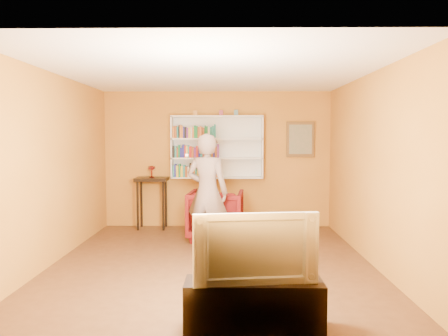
# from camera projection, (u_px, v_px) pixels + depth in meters

# --- Properties ---
(room_shell) EXTENTS (5.30, 5.80, 2.88)m
(room_shell) POSITION_uv_depth(u_px,v_px,m) (212.00, 191.00, 6.25)
(room_shell) COLOR #472B17
(room_shell) RESTS_ON ground
(bookshelf) EXTENTS (1.80, 0.29, 1.23)m
(bookshelf) POSITION_uv_depth(u_px,v_px,m) (217.00, 147.00, 8.62)
(bookshelf) COLOR silver
(bookshelf) RESTS_ON room_shell
(books_row_lower) EXTENTS (0.87, 0.19, 0.27)m
(books_row_lower) POSITION_uv_depth(u_px,v_px,m) (195.00, 171.00, 8.55)
(books_row_lower) COLOR teal
(books_row_lower) RESTS_ON bookshelf
(books_row_middle) EXTENTS (0.90, 0.19, 0.26)m
(books_row_middle) POSITION_uv_depth(u_px,v_px,m) (197.00, 152.00, 8.53)
(books_row_middle) COLOR black
(books_row_middle) RESTS_ON bookshelf
(books_row_upper) EXTENTS (0.83, 0.19, 0.27)m
(books_row_upper) POSITION_uv_depth(u_px,v_px,m) (194.00, 132.00, 8.50)
(books_row_upper) COLOR #C56C27
(books_row_upper) RESTS_ON bookshelf
(ornament_left) EXTENTS (0.07, 0.07, 0.10)m
(ornament_left) POSITION_uv_depth(u_px,v_px,m) (195.00, 113.00, 8.52)
(ornament_left) COLOR #BF8136
(ornament_left) RESTS_ON bookshelf
(ornament_centre) EXTENTS (0.08, 0.08, 0.10)m
(ornament_centre) POSITION_uv_depth(u_px,v_px,m) (221.00, 113.00, 8.51)
(ornament_centre) COLOR #943147
(ornament_centre) RESTS_ON bookshelf
(ornament_right) EXTENTS (0.08, 0.08, 0.11)m
(ornament_right) POSITION_uv_depth(u_px,v_px,m) (236.00, 113.00, 8.51)
(ornament_right) COLOR #466974
(ornament_right) RESTS_ON bookshelf
(framed_painting) EXTENTS (0.55, 0.05, 0.70)m
(framed_painting) POSITION_uv_depth(u_px,v_px,m) (300.00, 139.00, 8.64)
(framed_painting) COLOR brown
(framed_painting) RESTS_ON room_shell
(console_table) EXTENTS (0.62, 0.47, 1.01)m
(console_table) POSITION_uv_depth(u_px,v_px,m) (152.00, 186.00, 8.53)
(console_table) COLOR black
(console_table) RESTS_ON ground
(ruby_lustre) EXTENTS (0.14, 0.14, 0.23)m
(ruby_lustre) POSITION_uv_depth(u_px,v_px,m) (152.00, 169.00, 8.50)
(ruby_lustre) COLOR maroon
(ruby_lustre) RESTS_ON console_table
(armchair) EXTENTS (1.00, 1.02, 0.87)m
(armchair) POSITION_uv_depth(u_px,v_px,m) (216.00, 215.00, 7.66)
(armchair) COLOR #460509
(armchair) RESTS_ON ground
(person) EXTENTS (0.78, 0.63, 1.85)m
(person) POSITION_uv_depth(u_px,v_px,m) (207.00, 192.00, 6.88)
(person) COLOR brown
(person) RESTS_ON ground
(game_remote) EXTENTS (0.04, 0.15, 0.04)m
(game_remote) POSITION_uv_depth(u_px,v_px,m) (187.00, 155.00, 6.48)
(game_remote) COLOR white
(game_remote) RESTS_ON person
(tv_cabinet) EXTENTS (1.28, 0.39, 0.46)m
(tv_cabinet) POSITION_uv_depth(u_px,v_px,m) (254.00, 305.00, 4.06)
(tv_cabinet) COLOR black
(tv_cabinet) RESTS_ON ground
(television) EXTENTS (1.15, 0.29, 0.66)m
(television) POSITION_uv_depth(u_px,v_px,m) (254.00, 246.00, 4.02)
(television) COLOR black
(television) RESTS_ON tv_cabinet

